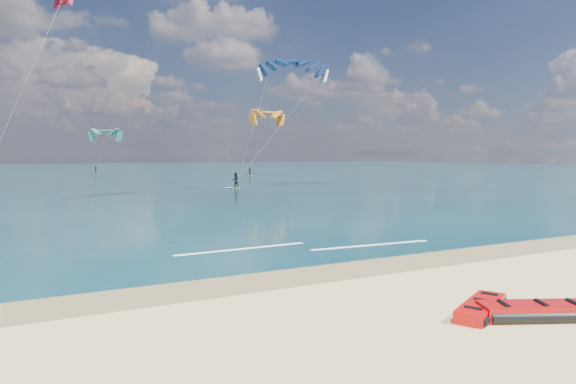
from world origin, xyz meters
name	(u,v)px	position (x,y,z in m)	size (l,w,h in m)	color
ground	(113,195)	(0.00, 40.00, 0.00)	(320.00, 320.00, 0.00)	tan
wet_sand_strip	(299,276)	(0.00, 3.00, 0.00)	(320.00, 2.40, 0.01)	olive
sea	(62,173)	(0.00, 104.00, 0.02)	(320.00, 200.00, 0.04)	#092D33
packed_kite_left	(481,314)	(2.10, -2.62, 0.00)	(2.51, 1.02, 0.37)	red
packed_kite_mid	(535,319)	(2.99, -3.50, 0.00)	(2.91, 1.21, 0.44)	#AB0B0C
kitesurfer_far	(264,118)	(16.35, 40.43, 7.92)	(11.35, 7.86, 15.43)	#ADD21F
shoreline_foam	(308,247)	(2.77, 7.20, 0.04)	(11.18, 2.36, 0.01)	white
distant_kites	(13,142)	(-8.71, 86.10, 5.92)	(77.40, 35.61, 13.32)	#2E7F66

